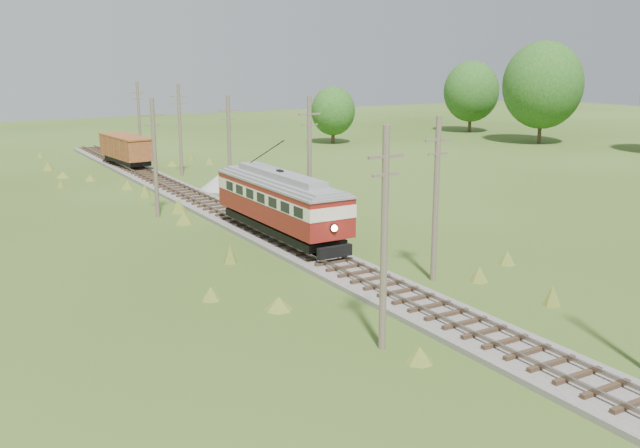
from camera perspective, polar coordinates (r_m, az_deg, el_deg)
railbed_main at (r=49.55m, az=-5.76°, el=0.03°), size 3.60×96.00×0.57m
streetcar at (r=44.66m, az=-3.19°, el=1.96°), size 3.04×13.11×5.97m
gondola at (r=77.28m, az=-15.22°, el=5.85°), size 3.59×8.85×2.87m
gravel_pile at (r=63.47m, az=-7.94°, el=3.28°), size 3.56×3.78×1.30m
utility_pole_r_2 at (r=37.01m, az=9.26°, el=2.08°), size 1.60×0.30×8.60m
utility_pole_r_3 at (r=47.51m, az=-0.84°, el=4.97°), size 1.60×0.30×9.00m
utility_pole_r_4 at (r=59.04m, az=-7.27°, el=6.20°), size 1.60×0.30×8.40m
utility_pole_r_5 at (r=71.22m, az=-11.14°, el=7.47°), size 1.60×0.30×8.90m
utility_pole_r_6 at (r=83.51m, az=-14.27°, el=8.07°), size 1.60×0.30×8.70m
utility_pole_l_a at (r=27.85m, az=5.16°, el=-1.08°), size 1.60×0.30×9.00m
utility_pole_l_b at (r=52.74m, az=-13.08°, el=5.23°), size 1.60×0.30×8.60m
tree_right_4 at (r=100.47m, az=17.40°, el=10.57°), size 10.50×10.50×13.53m
tree_right_5 at (r=113.30m, az=12.01°, el=10.34°), size 8.40×8.40×10.82m
tree_mid_b at (r=96.21m, az=1.05°, el=9.03°), size 5.88×5.88×7.57m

